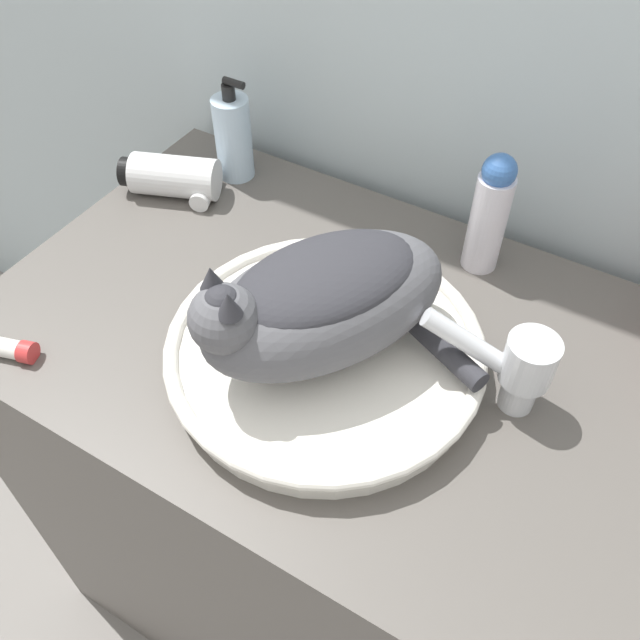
# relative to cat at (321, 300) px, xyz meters

# --- Properties ---
(wall_back) EXTENTS (8.00, 0.05, 2.40)m
(wall_back) POSITION_rel_cat_xyz_m (0.04, 0.42, 0.20)
(wall_back) COLOR silver
(wall_back) RESTS_ON ground_plane
(vanity_counter) EXTENTS (1.06, 0.62, 0.88)m
(vanity_counter) POSITION_rel_cat_xyz_m (0.04, 0.06, -0.56)
(vanity_counter) COLOR #56514C
(vanity_counter) RESTS_ON ground_plane
(sink_basin) EXTENTS (0.41, 0.41, 0.05)m
(sink_basin) POSITION_rel_cat_xyz_m (0.00, 0.01, -0.10)
(sink_basin) COLOR white
(sink_basin) RESTS_ON vanity_counter
(cat) EXTENTS (0.35, 0.36, 0.17)m
(cat) POSITION_rel_cat_xyz_m (0.00, 0.00, 0.00)
(cat) COLOR #56565B
(cat) RESTS_ON sink_basin
(faucet) EXTENTS (0.16, 0.08, 0.14)m
(faucet) POSITION_rel_cat_xyz_m (0.23, 0.07, -0.05)
(faucet) COLOR silver
(faucet) RESTS_ON vanity_counter
(lotion_bottle_white) EXTENTS (0.05, 0.05, 0.19)m
(lotion_bottle_white) POSITION_rel_cat_xyz_m (0.10, 0.29, -0.03)
(lotion_bottle_white) COLOR silver
(lotion_bottle_white) RESTS_ON vanity_counter
(soap_pump_bottle) EXTENTS (0.06, 0.06, 0.18)m
(soap_pump_bottle) POSITION_rel_cat_xyz_m (-0.34, 0.29, -0.05)
(soap_pump_bottle) COLOR silver
(soap_pump_bottle) RESTS_ON vanity_counter
(hair_dryer) EXTENTS (0.17, 0.12, 0.07)m
(hair_dryer) POSITION_rel_cat_xyz_m (-0.39, 0.20, -0.09)
(hair_dryer) COLOR silver
(hair_dryer) RESTS_ON vanity_counter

